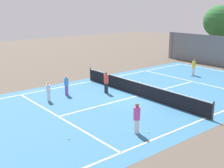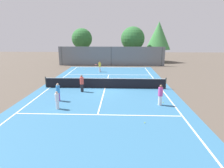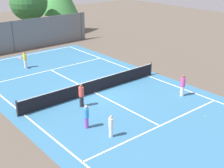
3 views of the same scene
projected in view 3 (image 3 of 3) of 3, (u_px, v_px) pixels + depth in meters
name	position (u px, v px, depth m)	size (l,w,h in m)	color
ground_plane	(94.00, 92.00, 22.82)	(80.00, 80.00, 0.00)	brown
court_surface	(94.00, 92.00, 22.81)	(13.00, 25.00, 0.01)	teal
tennis_net	(94.00, 86.00, 22.63)	(11.90, 0.10, 1.10)	#333833
perimeter_fence	(13.00, 37.00, 32.22)	(18.00, 0.12, 3.20)	slate
tree_2	(28.00, 2.00, 36.06)	(4.34, 4.34, 6.60)	brown
player_0	(25.00, 59.00, 27.70)	(0.90, 0.49, 1.49)	silver
player_1	(86.00, 116.00, 17.78)	(0.31, 0.31, 1.43)	purple
player_2	(111.00, 126.00, 16.90)	(0.28, 0.28, 1.30)	silver
player_3	(81.00, 95.00, 20.38)	(0.34, 0.34, 1.57)	#232328
player_4	(183.00, 85.00, 21.97)	(0.33, 0.33, 1.57)	silver
tennis_ball_0	(95.00, 86.00, 23.94)	(0.07, 0.07, 0.07)	#CCE533
tennis_ball_1	(81.00, 89.00, 23.24)	(0.07, 0.07, 0.07)	#CCE533
tennis_ball_3	(136.00, 77.00, 25.61)	(0.07, 0.07, 0.07)	#CCE533
tennis_ball_4	(205.00, 117.00, 19.21)	(0.07, 0.07, 0.07)	#CCE533
tennis_ball_5	(107.00, 63.00, 29.22)	(0.07, 0.07, 0.07)	#CCE533
tennis_ball_6	(64.00, 53.00, 32.12)	(0.07, 0.07, 0.07)	#CCE533
tennis_ball_7	(180.00, 92.00, 22.83)	(0.07, 0.07, 0.07)	#CCE533
tennis_ball_9	(61.00, 54.00, 31.97)	(0.07, 0.07, 0.07)	#CCE533
tennis_ball_10	(117.00, 64.00, 28.74)	(0.07, 0.07, 0.07)	#CCE533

